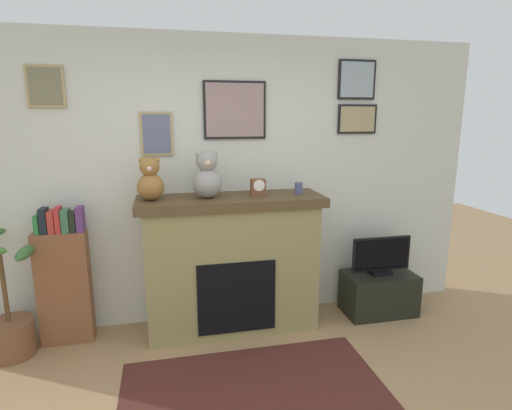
% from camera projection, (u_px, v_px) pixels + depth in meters
% --- Properties ---
extents(back_wall, '(5.20, 0.15, 2.60)m').
position_uv_depth(back_wall, '(207.00, 182.00, 3.79)').
color(back_wall, silver).
rests_on(back_wall, ground_plane).
extents(fireplace, '(1.60, 0.56, 1.22)m').
position_uv_depth(fireplace, '(232.00, 263.00, 3.67)').
color(fireplace, '#8D8150').
rests_on(fireplace, ground_plane).
extents(bookshelf, '(0.42, 0.16, 1.18)m').
position_uv_depth(bookshelf, '(64.00, 280.00, 3.43)').
color(bookshelf, brown).
rests_on(bookshelf, ground_plane).
extents(potted_plant, '(0.55, 0.56, 1.02)m').
position_uv_depth(potted_plant, '(8.00, 321.00, 3.27)').
color(potted_plant, brown).
rests_on(potted_plant, ground_plane).
extents(tv_stand, '(0.68, 0.40, 0.40)m').
position_uv_depth(tv_stand, '(379.00, 293.00, 4.02)').
color(tv_stand, black).
rests_on(tv_stand, ground_plane).
extents(television, '(0.59, 0.14, 0.37)m').
position_uv_depth(television, '(381.00, 256.00, 3.94)').
color(television, black).
rests_on(television, tv_stand).
extents(area_rug, '(1.86, 1.03, 0.01)m').
position_uv_depth(area_rug, '(254.00, 389.00, 2.91)').
color(area_rug, '#49211B').
rests_on(area_rug, ground_plane).
extents(candle_jar, '(0.07, 0.07, 0.11)m').
position_uv_depth(candle_jar, '(299.00, 188.00, 3.64)').
color(candle_jar, '#4C517A').
rests_on(candle_jar, fireplace).
extents(mantel_clock, '(0.12, 0.09, 0.15)m').
position_uv_depth(mantel_clock, '(258.00, 187.00, 3.56)').
color(mantel_clock, brown).
rests_on(mantel_clock, fireplace).
extents(teddy_bear_cream, '(0.22, 0.22, 0.36)m').
position_uv_depth(teddy_bear_cream, '(150.00, 181.00, 3.35)').
color(teddy_bear_cream, olive).
rests_on(teddy_bear_cream, fireplace).
extents(teddy_bear_tan, '(0.25, 0.25, 0.40)m').
position_uv_depth(teddy_bear_tan, '(207.00, 177.00, 3.44)').
color(teddy_bear_tan, gray).
rests_on(teddy_bear_tan, fireplace).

